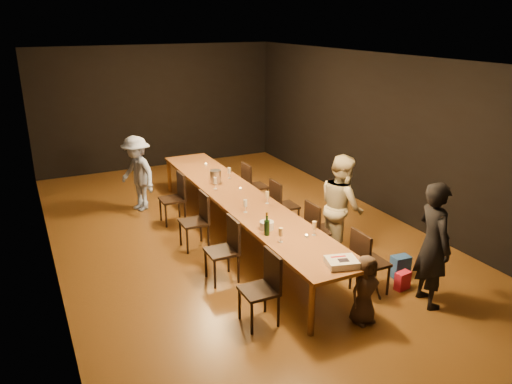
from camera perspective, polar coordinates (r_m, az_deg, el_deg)
name	(u,v)px	position (r m, az deg, el deg)	size (l,w,h in m)	color
ground	(241,238)	(8.67, -1.68, -5.27)	(10.00, 10.00, 0.00)	#452911
room_shell	(240,119)	(8.03, -1.83, 8.34)	(6.04, 10.04, 3.02)	black
table	(241,200)	(8.40, -1.73, -0.91)	(0.90, 6.00, 0.75)	brown
chair_right_0	(371,262)	(7.03, 12.96, -7.75)	(0.42, 0.42, 0.93)	black
chair_right_1	(322,230)	(7.90, 7.56, -4.29)	(0.42, 0.42, 0.93)	black
chair_right_2	(285,205)	(8.84, 3.31, -1.51)	(0.42, 0.42, 0.93)	black
chair_right_3	(255,186)	(9.84, -0.09, 0.72)	(0.42, 0.42, 0.93)	black
chair_left_0	(259,290)	(6.20, 0.32, -11.11)	(0.42, 0.42, 0.93)	black
chair_left_1	(222,251)	(7.17, -3.96, -6.71)	(0.42, 0.42, 0.93)	black
chair_left_2	(194,221)	(8.20, -7.14, -3.36)	(0.42, 0.42, 0.93)	black
chair_left_3	(172,199)	(9.27, -9.58, -0.76)	(0.42, 0.42, 0.93)	black
woman_birthday	(433,245)	(6.83, 19.61, -5.70)	(0.62, 0.41, 1.69)	black
woman_tan	(341,206)	(7.88, 9.74, -1.62)	(0.81, 0.63, 1.66)	#C4B893
man_blue	(137,174)	(9.95, -13.41, 2.07)	(0.96, 0.55, 1.48)	#92A8E2
child	(365,290)	(6.37, 12.37, -10.85)	(0.44, 0.29, 0.90)	#3E2E22
gift_bag_red	(403,281)	(7.37, 16.40, -9.69)	(0.22, 0.12, 0.26)	red
gift_bag_blue	(400,266)	(7.67, 16.16, -8.17)	(0.26, 0.18, 0.33)	#2855AD
birthday_cake	(342,262)	(6.21, 9.77, -7.92)	(0.43, 0.38, 0.09)	white
plate_stack	(267,225)	(7.12, 1.24, -3.82)	(0.20, 0.20, 0.11)	silver
champagne_bottle	(267,224)	(6.89, 1.25, -3.65)	(0.08, 0.08, 0.34)	black
ice_bucket	(216,176)	(9.13, -4.64, 1.80)	(0.21, 0.21, 0.23)	#B1B0B5
wineglass_0	(281,235)	(6.71, 2.85, -4.93)	(0.06, 0.06, 0.21)	beige
wineglass_1	(314,228)	(6.95, 6.66, -4.15)	(0.06, 0.06, 0.21)	beige
wineglass_2	(245,206)	(7.70, -1.22, -1.62)	(0.06, 0.06, 0.21)	silver
wineglass_3	(267,198)	(8.07, 1.30, -0.63)	(0.06, 0.06, 0.21)	beige
wineglass_4	(215,183)	(8.79, -4.70, 1.00)	(0.06, 0.06, 0.21)	silver
wineglass_5	(229,173)	(9.36, -3.08, 2.19)	(0.06, 0.06, 0.21)	silver
tealight_near	(307,236)	(6.92, 5.80, -5.03)	(0.05, 0.05, 0.03)	#B2B7B2
tealight_mid	(240,189)	(8.75, -1.81, 0.36)	(0.05, 0.05, 0.03)	#B2B7B2
tealight_far	(206,164)	(10.26, -5.75, 3.16)	(0.05, 0.05, 0.03)	#B2B7B2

